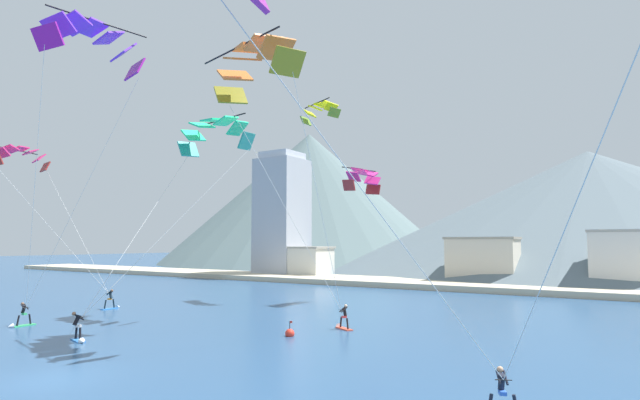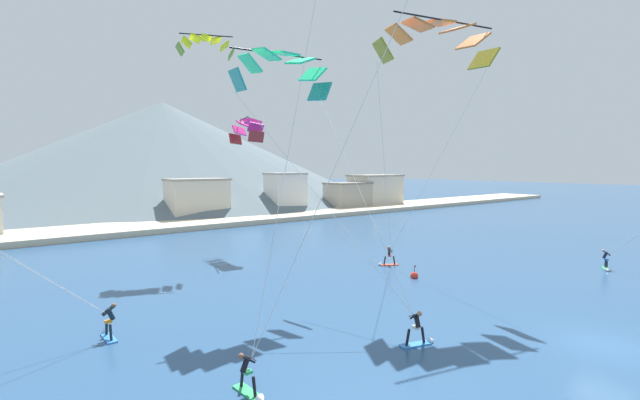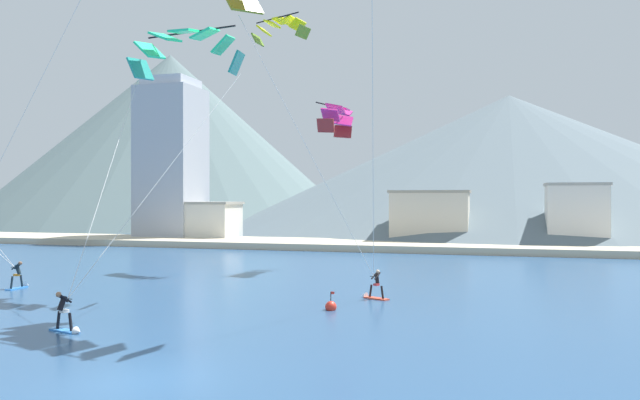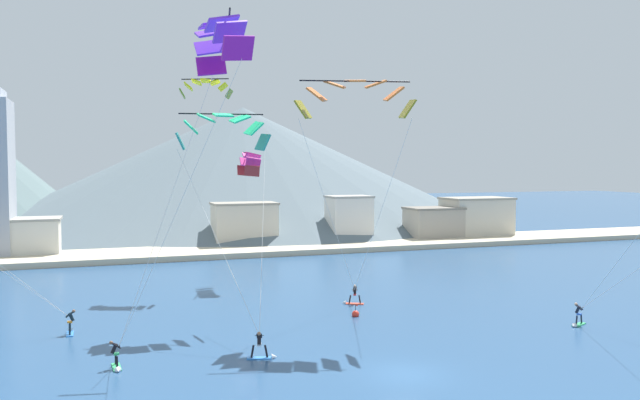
% 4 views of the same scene
% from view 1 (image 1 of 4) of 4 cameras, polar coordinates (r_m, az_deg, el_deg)
% --- Properties ---
extents(ground_plane, '(400.00, 400.00, 0.00)m').
position_cam_1_polar(ground_plane, '(23.87, -28.35, -17.67)').
color(ground_plane, navy).
extents(kitesurfer_near_lead, '(1.72, 1.17, 1.64)m').
position_cam_1_polar(kitesurfer_near_lead, '(33.02, 2.57, -13.73)').
color(kitesurfer_near_lead, '#E54C33').
rests_on(kitesurfer_near_lead, ground).
extents(kitesurfer_near_trail, '(0.63, 1.75, 1.72)m').
position_cam_1_polar(kitesurfer_near_trail, '(45.97, -22.67, -10.77)').
color(kitesurfer_near_trail, '#337FDB').
rests_on(kitesurfer_near_trail, ground).
extents(kitesurfer_far_left, '(1.78, 0.88, 1.73)m').
position_cam_1_polar(kitesurfer_far_left, '(31.82, -25.87, -13.45)').
color(kitesurfer_far_left, '#337FDB').
rests_on(kitesurfer_far_left, ground).
extents(kitesurfer_far_right, '(0.63, 1.76, 1.62)m').
position_cam_1_polar(kitesurfer_far_right, '(39.22, -31.06, -11.64)').
color(kitesurfer_far_right, '#33B266').
rests_on(kitesurfer_far_right, ground).
extents(parafoil_kite_near_lead, '(8.24, 8.26, 15.98)m').
position_cam_1_polar(parafoil_kite_near_lead, '(30.77, -7.54, 15.25)').
color(parafoil_kite_near_lead, olive).
extents(parafoil_kite_near_trail, '(14.39, 5.58, 13.58)m').
position_cam_1_polar(parafoil_kite_near_trail, '(56.88, -30.94, 4.30)').
color(parafoil_kite_near_trail, maroon).
extents(parafoil_kite_far_left, '(6.96, 11.45, 13.74)m').
position_cam_1_polar(parafoil_kite_far_left, '(39.17, -11.98, 7.62)').
color(parafoil_kite_far_left, teal).
extents(parafoil_kite_far_right, '(7.12, 7.31, 18.30)m').
position_cam_1_polar(parafoil_kite_far_right, '(36.36, -24.53, 16.23)').
color(parafoil_kite_far_right, '#97189C').
extents(parafoil_kite_distant_high_outer, '(2.01, 5.24, 2.38)m').
position_cam_1_polar(parafoil_kite_distant_high_outer, '(47.16, 4.95, 2.54)').
color(parafoil_kite_distant_high_outer, '#A02A28').
extents(parafoil_kite_distant_low_drift, '(5.01, 2.61, 1.84)m').
position_cam_1_polar(parafoil_kite_distant_low_drift, '(50.01, 0.01, 10.25)').
color(parafoil_kite_distant_low_drift, olive).
extents(race_marker_buoy, '(0.56, 0.56, 1.02)m').
position_cam_1_polar(race_marker_buoy, '(30.53, -3.48, -14.99)').
color(race_marker_buoy, red).
rests_on(race_marker_buoy, ground).
extents(shoreline_strip, '(180.00, 10.00, 0.70)m').
position_cam_1_polar(shoreline_strip, '(64.00, 14.41, -9.37)').
color(shoreline_strip, beige).
rests_on(shoreline_strip, ground).
extents(shore_building_harbour_front, '(6.16, 4.72, 6.95)m').
position_cam_1_polar(shore_building_harbour_front, '(64.71, 31.07, -5.99)').
color(shore_building_harbour_front, silver).
rests_on(shore_building_harbour_front, ground).
extents(shore_building_quay_east, '(10.35, 5.58, 4.92)m').
position_cam_1_polar(shore_building_quay_east, '(78.76, -2.47, -7.10)').
color(shore_building_quay_east, silver).
rests_on(shore_building_quay_east, ground).
extents(shore_building_quay_west, '(8.77, 5.07, 6.23)m').
position_cam_1_polar(shore_building_quay_west, '(67.53, 18.11, -6.68)').
color(shore_building_quay_west, beige).
rests_on(shore_building_quay_west, ground).
extents(highrise_tower, '(7.00, 7.00, 20.26)m').
position_cam_1_polar(highrise_tower, '(81.44, -4.37, -1.78)').
color(highrise_tower, '#A8ADB7').
rests_on(highrise_tower, ground).
extents(mountain_peak_west_ridge, '(99.53, 99.53, 23.18)m').
position_cam_1_polar(mountain_peak_west_ridge, '(108.72, 28.46, -1.10)').
color(mountain_peak_west_ridge, slate).
rests_on(mountain_peak_west_ridge, ground).
extents(mountain_peak_central_summit, '(80.20, 80.20, 35.89)m').
position_cam_1_polar(mountain_peak_central_summit, '(138.47, -1.24, 0.26)').
color(mountain_peak_central_summit, slate).
rests_on(mountain_peak_central_summit, ground).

